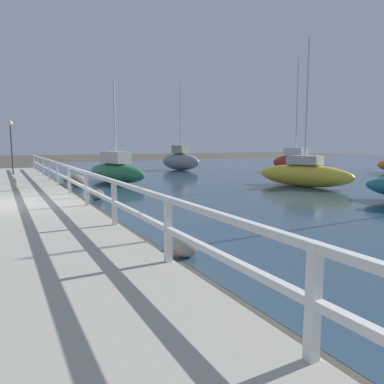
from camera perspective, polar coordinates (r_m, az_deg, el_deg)
ground_plane at (r=12.60m, az=-25.54°, el=-2.55°), size 120.00×120.00×0.00m
dock_walkway at (r=12.58m, az=-25.57°, el=-2.04°), size 4.00×36.00×0.23m
railing at (r=12.68m, az=-17.16°, el=2.06°), size 0.10×32.50×1.01m
boulder_mid_strip at (r=6.74m, az=-1.05°, el=-8.34°), size 0.49×0.45×0.37m
boulder_near_dock at (r=21.68m, az=-18.69°, el=2.01°), size 0.36×0.33×0.27m
boulder_far_strip at (r=13.90m, az=-14.26°, el=-0.39°), size 0.51×0.46×0.38m
boulder_downstream at (r=18.43m, az=-17.17°, el=1.68°), size 0.78×0.70×0.58m
mooring_bollard at (r=15.84m, az=-25.29°, el=1.08°), size 0.17×0.17×0.49m
dock_lamp at (r=24.19m, az=-25.91°, el=8.13°), size 0.30×0.30×3.11m
sailboat_green at (r=19.83m, az=-11.52°, el=3.21°), size 2.36×5.15×5.12m
sailboat_yellow at (r=18.37m, az=16.75°, el=2.69°), size 2.58×4.84×6.85m
sailboat_red at (r=28.23m, az=15.45°, el=4.52°), size 2.16×3.97×7.97m
sailboat_gray at (r=28.59m, az=-1.77°, el=4.85°), size 2.46×3.82×6.84m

